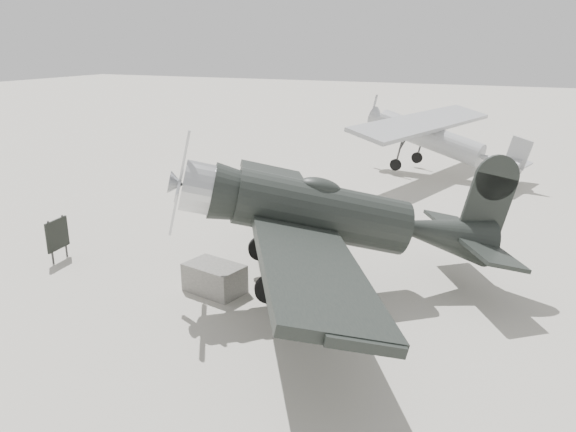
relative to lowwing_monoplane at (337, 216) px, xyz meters
name	(u,v)px	position (x,y,z in m)	size (l,w,h in m)	color
ground	(334,281)	(-0.24, 0.60, -2.20)	(160.00, 160.00, 0.00)	#B0A89C
lowwing_monoplane	(337,216)	(0.00, 0.00, 0.00)	(10.28, 12.08, 4.16)	black
highwing_monoplane	(436,134)	(-0.09, 15.46, -0.06)	(8.66, 12.07, 3.42)	#9FA2A4
equipment_block	(215,278)	(-3.05, -1.40, -1.80)	(1.60, 1.00, 0.80)	#5F5D58
sign_board	(57,235)	(-8.80, -1.40, -1.36)	(0.18, 0.98, 1.41)	#333333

